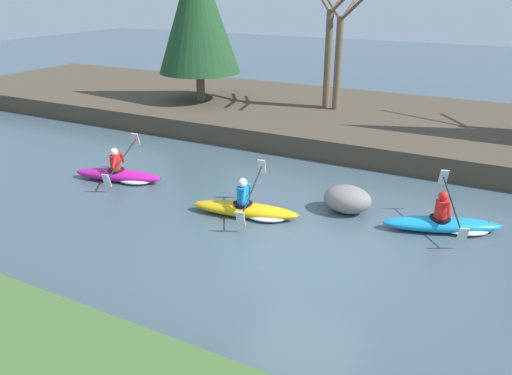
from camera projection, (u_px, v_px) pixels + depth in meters
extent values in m
plane|color=#425660|center=(306.00, 257.00, 10.61)|extent=(90.00, 90.00, 0.00)
cube|color=#4C4233|center=(409.00, 127.00, 18.96)|extent=(44.00, 8.79, 0.72)
cylinder|color=brown|center=(201.00, 86.00, 21.46)|extent=(0.36, 0.36, 1.20)
cone|color=#1E4723|center=(197.00, 10.00, 20.29)|extent=(3.41, 3.41, 4.98)
cylinder|color=brown|center=(328.00, 60.00, 19.77)|extent=(0.28, 0.28, 3.80)
cylinder|color=brown|center=(338.00, 64.00, 19.45)|extent=(0.28, 0.28, 3.56)
cylinder|color=brown|center=(331.00, 4.00, 19.31)|extent=(1.35, 1.16, 1.21)
cylinder|color=brown|center=(354.00, 7.00, 17.92)|extent=(1.41, 1.21, 1.07)
cylinder|color=brown|center=(354.00, 2.00, 19.06)|extent=(0.64, 1.51, 1.34)
ellipsoid|color=#1993D6|center=(441.00, 224.00, 11.67)|extent=(2.72, 1.59, 0.34)
cone|color=#1993D6|center=(496.00, 226.00, 11.56)|extent=(0.40, 0.32, 0.20)
cylinder|color=black|center=(440.00, 219.00, 11.62)|extent=(0.63, 0.63, 0.08)
cylinder|color=red|center=(441.00, 209.00, 11.52)|extent=(0.39, 0.39, 0.42)
sphere|color=red|center=(443.00, 196.00, 11.40)|extent=(0.30, 0.30, 0.23)
cylinder|color=red|center=(444.00, 202.00, 11.70)|extent=(0.17, 0.24, 0.35)
cylinder|color=red|center=(449.00, 210.00, 11.26)|extent=(0.17, 0.24, 0.35)
cylinder|color=black|center=(452.00, 204.00, 11.46)|extent=(0.77, 1.78, 0.65)
cube|color=white|center=(444.00, 177.00, 12.22)|extent=(0.25, 0.22, 0.41)
cube|color=white|center=(463.00, 235.00, 10.70)|extent=(0.25, 0.22, 0.41)
ellipsoid|color=white|center=(465.00, 228.00, 11.65)|extent=(1.28, 1.07, 0.18)
ellipsoid|color=yellow|center=(245.00, 210.00, 12.43)|extent=(2.77, 1.15, 0.34)
cone|color=yellow|center=(294.00, 215.00, 12.12)|extent=(0.38, 0.27, 0.20)
cylinder|color=black|center=(243.00, 204.00, 12.39)|extent=(0.57, 0.57, 0.08)
cylinder|color=#1984CC|center=(243.00, 195.00, 12.29)|extent=(0.36, 0.36, 0.42)
sphere|color=white|center=(243.00, 183.00, 12.17)|extent=(0.27, 0.27, 0.23)
cylinder|color=#1984CC|center=(249.00, 189.00, 12.45)|extent=(0.13, 0.24, 0.35)
cylinder|color=#1984CC|center=(244.00, 196.00, 12.02)|extent=(0.13, 0.24, 0.35)
cylinder|color=black|center=(252.00, 191.00, 12.19)|extent=(0.43, 1.88, 0.65)
cube|color=white|center=(262.00, 167.00, 12.92)|extent=(0.23, 0.20, 0.41)
cube|color=white|center=(240.00, 219.00, 11.46)|extent=(0.23, 0.20, 0.41)
ellipsoid|color=white|center=(266.00, 215.00, 12.32)|extent=(1.22, 0.91, 0.18)
ellipsoid|color=#C61999|center=(118.00, 175.00, 14.68)|extent=(2.77, 1.23, 0.34)
cone|color=#C61999|center=(157.00, 178.00, 14.40)|extent=(0.39, 0.28, 0.20)
cylinder|color=black|center=(116.00, 170.00, 14.63)|extent=(0.58, 0.58, 0.08)
cylinder|color=red|center=(115.00, 162.00, 14.54)|extent=(0.36, 0.36, 0.42)
sphere|color=white|center=(114.00, 152.00, 14.42)|extent=(0.28, 0.28, 0.23)
cylinder|color=red|center=(122.00, 157.00, 14.70)|extent=(0.14, 0.24, 0.35)
cylinder|color=red|center=(114.00, 163.00, 14.27)|extent=(0.14, 0.24, 0.35)
cylinder|color=black|center=(122.00, 159.00, 14.44)|extent=(0.50, 1.87, 0.65)
cube|color=white|center=(136.00, 139.00, 15.18)|extent=(0.23, 0.20, 0.41)
cube|color=white|center=(107.00, 180.00, 13.70)|extent=(0.23, 0.20, 0.41)
ellipsoid|color=white|center=(136.00, 179.00, 14.59)|extent=(1.24, 0.94, 0.18)
ellipsoid|color=gray|center=(347.00, 199.00, 12.60)|extent=(1.22, 0.95, 0.69)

